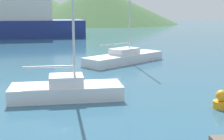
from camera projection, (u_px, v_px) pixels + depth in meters
name	position (u px, v px, depth m)	size (l,w,h in m)	color
sailboat_inner	(67.00, 88.00, 14.90)	(5.38, 2.16, 10.10)	silver
sailboat_middle	(124.00, 57.00, 25.08)	(7.36, 5.76, 8.14)	silver
buoy_marker	(221.00, 101.00, 13.46)	(0.70, 0.70, 0.81)	orange
hill_central	(98.00, 5.00, 95.69)	(49.00, 49.00, 11.18)	#3D6038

